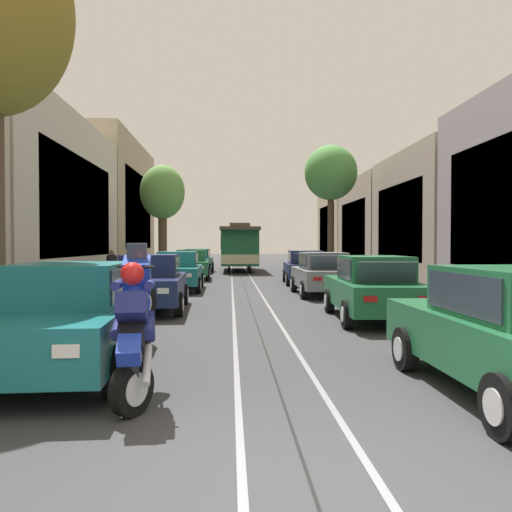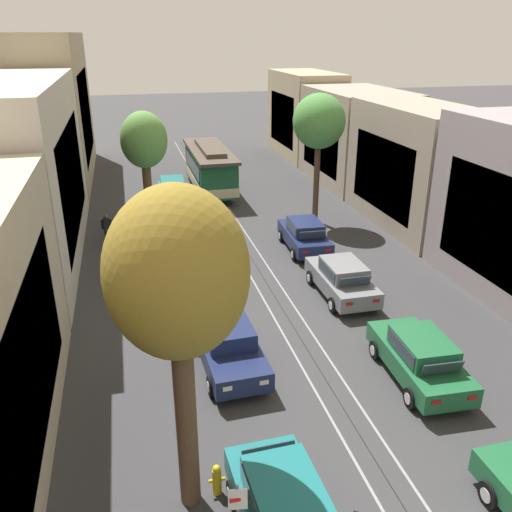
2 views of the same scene
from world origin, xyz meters
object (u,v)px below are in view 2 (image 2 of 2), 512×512
fire_hydrant (217,479)px  street_tree_kerb_right_second (319,122)px  street_tree_kerb_left_second (144,143)px  parked_car_teal_mid_left (204,270)px  parked_car_navy_second_left (229,345)px  street_tree_kerb_left_near (178,280)px  cable_car_trolley (210,169)px  parked_car_green_fourth_left (186,222)px  pedestrian_on_left_pavement (107,227)px  parked_car_navy_fourth_right (305,235)px  parked_car_green_second_right (420,357)px  parked_car_grey_mid_right (342,279)px  parked_car_teal_fifth_left (173,191)px

fire_hydrant → street_tree_kerb_right_second: bearing=63.9°
street_tree_kerb_left_second → parked_car_teal_mid_left: bearing=-78.7°
parked_car_navy_second_left → street_tree_kerb_right_second: 16.33m
street_tree_kerb_left_near → cable_car_trolley: 27.10m
fire_hydrant → parked_car_navy_second_left: bearing=75.7°
parked_car_green_fourth_left → pedestrian_on_left_pavement: size_ratio=2.79×
parked_car_green_fourth_left → street_tree_kerb_left_second: size_ratio=0.68×
street_tree_kerb_left_near → cable_car_trolley: size_ratio=0.85×
parked_car_navy_fourth_right → parked_car_teal_mid_left: bearing=-151.2°
parked_car_green_second_right → street_tree_kerb_right_second: bearing=82.5°
parked_car_navy_fourth_right → street_tree_kerb_left_second: 10.28m
parked_car_green_second_right → parked_car_grey_mid_right: size_ratio=1.01×
parked_car_green_fourth_left → fire_hydrant: (-1.49, -18.12, -0.38)m
cable_car_trolley → pedestrian_on_left_pavement: 10.81m
street_tree_kerb_left_second → cable_car_trolley: street_tree_kerb_left_second is taller
street_tree_kerb_left_second → pedestrian_on_left_pavement: street_tree_kerb_left_second is taller
parked_car_teal_fifth_left → street_tree_kerb_left_near: street_tree_kerb_left_near is taller
parked_car_teal_mid_left → cable_car_trolley: (2.75, 14.82, 0.86)m
parked_car_teal_mid_left → fire_hydrant: size_ratio=5.21×
cable_car_trolley → fire_hydrant: bearing=-99.1°
parked_car_teal_fifth_left → cable_car_trolley: cable_car_trolley is taller
parked_car_green_fourth_left → parked_car_navy_fourth_right: size_ratio=1.00×
parked_car_grey_mid_right → street_tree_kerb_left_second: size_ratio=0.67×
parked_car_teal_fifth_left → parked_car_teal_mid_left: bearing=-89.8°
parked_car_teal_mid_left → parked_car_green_second_right: same height
parked_car_green_second_right → parked_car_navy_fourth_right: (0.03, 11.53, 0.00)m
cable_car_trolley → parked_car_grey_mid_right: bearing=-80.9°
parked_car_grey_mid_right → street_tree_kerb_left_near: bearing=-129.4°
cable_car_trolley → parked_car_navy_fourth_right: bearing=-76.0°
street_tree_kerb_left_near → street_tree_kerb_left_second: street_tree_kerb_left_near is taller
parked_car_navy_second_left → parked_car_grey_mid_right: same height
street_tree_kerb_left_near → parked_car_green_second_right: bearing=21.9°
parked_car_green_second_right → street_tree_kerb_left_second: 19.31m
parked_car_grey_mid_right → street_tree_kerb_right_second: street_tree_kerb_right_second is taller
street_tree_kerb_left_second → parked_car_teal_fifth_left: bearing=67.1°
street_tree_kerb_left_near → cable_car_trolley: (4.84, 26.34, -4.15)m
parked_car_green_second_right → parked_car_grey_mid_right: bearing=91.3°
street_tree_kerb_left_near → pedestrian_on_left_pavement: 18.84m
parked_car_teal_mid_left → street_tree_kerb_right_second: (7.69, 7.18, 4.98)m
parked_car_green_fourth_left → fire_hydrant: size_ratio=5.25×
pedestrian_on_left_pavement → fire_hydrant: pedestrian_on_left_pavement is taller
street_tree_kerb_right_second → street_tree_kerb_left_near: bearing=-117.6°
parked_car_green_second_right → parked_car_teal_mid_left: bearing=123.8°
parked_car_teal_fifth_left → street_tree_kerb_left_second: street_tree_kerb_left_second is taller
parked_car_green_second_right → parked_car_teal_fifth_left: bearing=104.8°
parked_car_green_fourth_left → parked_car_grey_mid_right: same height
parked_car_green_fourth_left → parked_car_navy_fourth_right: 6.64m
pedestrian_on_left_pavement → parked_car_teal_mid_left: bearing=-57.5°
street_tree_kerb_right_second → pedestrian_on_left_pavement: 12.84m
parked_car_teal_mid_left → parked_car_teal_fifth_left: size_ratio=0.99×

